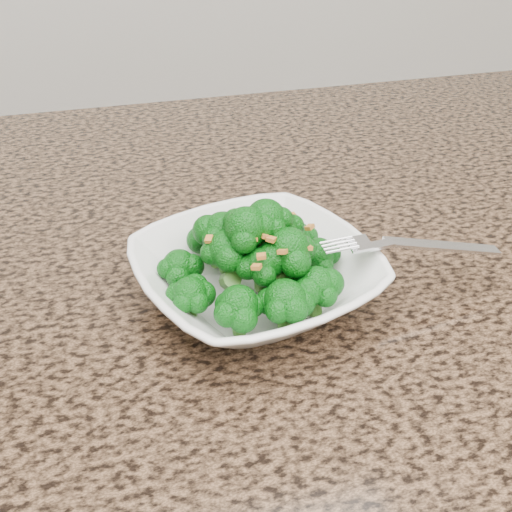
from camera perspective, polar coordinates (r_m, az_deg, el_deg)
name	(u,v)px	position (r m, az deg, el deg)	size (l,w,h in m)	color
granite_counter	(117,311)	(0.63, -12.26, -4.81)	(1.64, 1.04, 0.03)	brown
bowl	(256,278)	(0.59, 0.00, -1.93)	(0.21, 0.21, 0.05)	white
broccoli_pile	(256,222)	(0.56, 0.00, 3.01)	(0.19, 0.19, 0.07)	#0A5F0E
garlic_topping	(256,186)	(0.54, 0.00, 6.27)	(0.11, 0.11, 0.01)	orange
fork	(385,244)	(0.59, 11.42, 1.06)	(0.19, 0.03, 0.01)	silver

